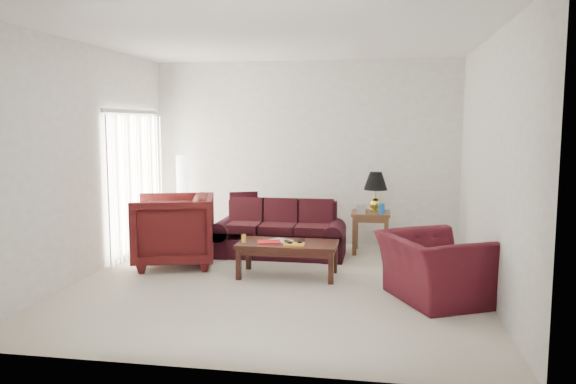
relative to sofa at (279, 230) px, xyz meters
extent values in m
plane|color=beige|center=(0.24, -1.47, -0.40)|extent=(5.00, 5.00, 0.00)
cube|color=silver|center=(-2.18, -0.17, 0.68)|extent=(0.10, 2.00, 2.16)
cube|color=black|center=(-0.66, 0.47, 0.28)|extent=(0.49, 0.37, 0.46)
cube|color=#B7B7BB|center=(1.21, 0.29, 0.30)|extent=(0.14, 0.08, 0.13)
cylinder|color=#1A55A9|center=(1.51, 0.33, 0.31)|extent=(0.10, 0.10, 0.15)
cube|color=silver|center=(1.24, 0.61, 0.32)|extent=(0.19, 0.21, 0.06)
imported|color=#3C0D0E|center=(-1.35, -0.79, 0.10)|extent=(1.35, 1.33, 1.00)
imported|color=#410F17|center=(2.12, -1.81, -0.03)|extent=(1.41, 1.47, 0.75)
cube|color=red|center=(0.09, -1.16, 0.06)|extent=(0.35, 0.30, 0.02)
cube|color=silver|center=(0.22, -1.03, 0.06)|extent=(0.33, 0.31, 0.02)
cube|color=#F6A61C|center=(0.43, -1.23, 0.06)|extent=(0.27, 0.21, 0.01)
cube|color=black|center=(0.34, -1.18, 0.08)|extent=(0.13, 0.17, 0.02)
cube|color=black|center=(0.50, -1.12, 0.08)|extent=(0.08, 0.19, 0.02)
cylinder|color=gold|center=(-0.24, -1.20, 0.10)|extent=(0.06, 0.06, 0.11)
camera|label=1|loc=(1.53, -8.14, 1.58)|focal=35.00mm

